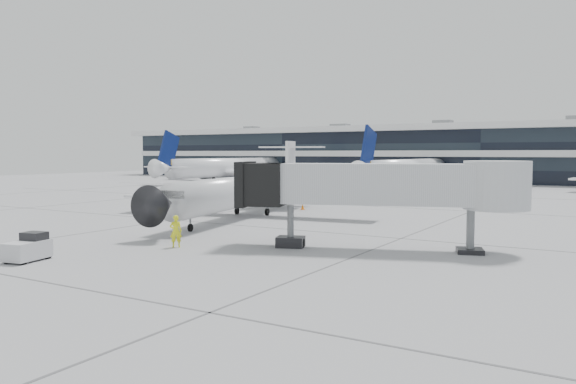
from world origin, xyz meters
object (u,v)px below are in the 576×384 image
Objects in this scene: regional_jet at (247,190)px; jet_bridge at (391,185)px; ramp_worker at (176,231)px; baggage_tug at (28,248)px.

regional_jet is 1.88× the size of jet_bridge.
ramp_worker is at bearing -173.24° from jet_bridge.
regional_jet is 16.86m from ramp_worker.
jet_bridge is (17.20, -10.21, 1.43)m from regional_jet.
ramp_worker is 8.06m from baggage_tug.
ramp_worker is 0.77× the size of baggage_tug.
regional_jet is 20.06m from jet_bridge.
ramp_worker is at bearing 50.28° from baggage_tug.
ramp_worker is (-11.36, -5.54, -2.82)m from jet_bridge.
regional_jet is 11.85× the size of baggage_tug.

